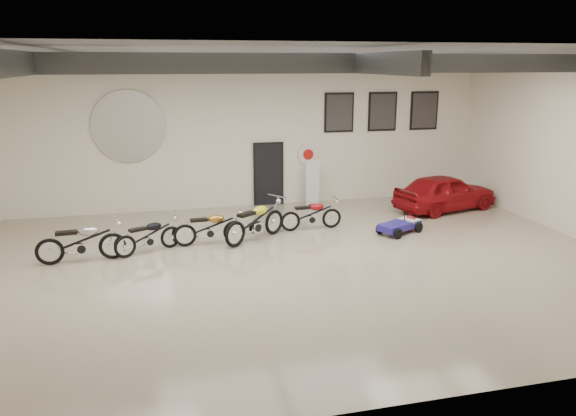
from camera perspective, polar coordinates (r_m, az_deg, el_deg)
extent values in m
cube|color=tan|center=(13.78, 1.22, -5.65)|extent=(16.00, 12.00, 0.01)
cube|color=slate|center=(12.93, 1.34, 15.62)|extent=(16.00, 12.00, 0.01)
cube|color=#F1E8CF|center=(18.92, -3.57, 7.67)|extent=(16.00, 0.02, 5.00)
cube|color=black|center=(19.19, -2.00, 3.41)|extent=(0.92, 0.08, 2.10)
imported|color=maroon|center=(19.24, 15.66, 1.56)|extent=(2.28, 3.84, 1.22)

